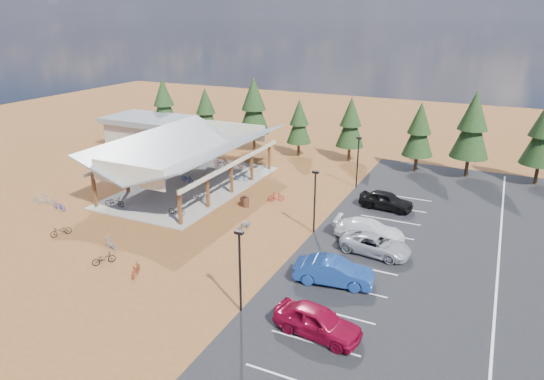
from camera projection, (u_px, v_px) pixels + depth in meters
The scene contains 38 objects.
ground at pixel (247, 231), 38.97m from camera, with size 140.00×140.00×0.00m, color brown.
asphalt_lot at pixel (499, 262), 34.04m from camera, with size 27.00×44.00×0.04m, color black.
concrete_pad at pixel (192, 186), 48.93m from camera, with size 10.60×18.60×0.10m, color gray.
bike_pavilion at pixel (190, 150), 47.64m from camera, with size 11.65×19.40×4.97m.
outbuilding at pixel (150, 131), 63.24m from camera, with size 11.00×7.00×3.90m.
lamp_post_0 at pixel (240, 266), 27.45m from camera, with size 0.50×0.25×5.14m.
lamp_post_1 at pixel (315, 198), 37.63m from camera, with size 0.50×0.25×5.14m.
lamp_post_2 at pixel (358, 159), 47.82m from camera, with size 0.50×0.25×5.14m.
trash_bin_0 at pixel (246, 202), 43.60m from camera, with size 0.60×0.60×0.90m, color #422517.
trash_bin_1 at pixel (244, 201), 43.82m from camera, with size 0.60×0.60×0.90m, color #422517.
pine_0 at pixel (164, 102), 65.83m from camera, with size 3.59×3.59×8.36m.
pine_1 at pixel (206, 111), 62.67m from camera, with size 3.27×3.27×7.63m.
pine_2 at pixel (254, 106), 60.21m from camera, with size 3.97×3.97×9.25m.
pine_3 at pixel (299, 122), 58.13m from camera, with size 2.98×2.98×6.94m.
pine_4 at pixel (351, 123), 55.84m from camera, with size 3.26×3.26×7.59m.
pine_5 at pixel (419, 130), 51.98m from camera, with size 3.32×3.32×7.72m.
pine_6 at pixel (473, 125), 49.89m from camera, with size 3.95×3.95×9.21m.
bike_0 at pixel (114, 202), 43.34m from camera, with size 0.64×1.85×0.97m, color black.
bike_1 at pixel (160, 183), 48.09m from camera, with size 0.47×1.67×1.01m, color #92969A.
bike_2 at pixel (187, 178), 49.59m from camera, with size 0.63×1.79×0.94m, color navy.
bike_3 at pixel (221, 161), 55.20m from camera, with size 0.49×1.72×1.03m, color maroon.
bike_4 at pixel (177, 210), 41.58m from camera, with size 0.58×1.66×0.87m, color black.
bike_5 at pixel (201, 196), 44.81m from camera, with size 0.46×1.64×0.98m, color gray.
bike_6 at pixel (241, 177), 50.23m from camera, with size 0.54×1.55×0.81m, color navy.
bike_7 at pixel (237, 163), 54.44m from camera, with size 0.48×1.70×1.02m, color #9C150E.
bike_8 at pixel (61, 231), 37.92m from camera, with size 0.57×1.63×0.86m, color black.
bike_9 at pixel (42, 199), 44.21m from camera, with size 0.50×1.76×1.06m, color gray.
bike_10 at pixel (59, 206), 42.87m from camera, with size 0.60×1.71×0.90m, color #22309F.
bike_11 at pixel (136, 269), 32.13m from camera, with size 0.44×1.56×0.94m, color maroon.
bike_12 at pixel (104, 258), 33.63m from camera, with size 0.56×1.61×0.85m, color black.
bike_13 at pixel (111, 243), 35.73m from camera, with size 0.47×1.67×1.00m, color gray.
bike_14 at pixel (244, 225), 38.96m from camera, with size 0.57×1.63×0.86m, color navy.
bike_15 at pixel (276, 197), 44.87m from camera, with size 0.44×1.55×0.93m, color maroon.
car_0 at pixel (318, 321), 26.02m from camera, with size 1.97×4.89×1.67m, color maroon.
car_1 at pixel (334, 272), 31.02m from camera, with size 1.77×5.08×1.67m, color navy.
car_2 at pixel (376, 245), 34.93m from camera, with size 2.34×5.08×1.41m, color #A3A5AB.
car_3 at pixel (370, 230), 37.15m from camera, with size 2.17×5.33×1.55m, color white.
car_4 at pixel (386, 200), 42.98m from camera, with size 1.90×4.73×1.61m, color black.
Camera 1 is at (17.10, -31.19, 16.40)m, focal length 32.00 mm.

